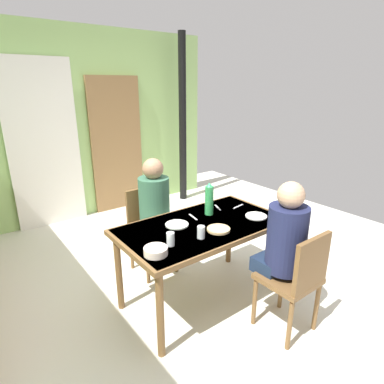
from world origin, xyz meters
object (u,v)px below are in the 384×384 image
at_px(chair_near_diner, 297,277).
at_px(dining_table, 203,232).
at_px(person_near_diner, 285,237).
at_px(water_bottle_green_near, 209,199).
at_px(serving_bowl_center, 156,251).
at_px(person_far_diner, 155,203).
at_px(chair_far_diner, 149,225).

bearing_deg(chair_near_diner, dining_table, 111.79).
relative_size(dining_table, person_near_diner, 1.86).
relative_size(dining_table, chair_near_diner, 1.65).
distance_m(dining_table, water_bottle_green_near, 0.32).
height_order(water_bottle_green_near, serving_bowl_center, water_bottle_green_near).
bearing_deg(person_far_diner, person_near_diner, 107.89).
relative_size(chair_far_diner, serving_bowl_center, 5.12).
relative_size(person_near_diner, person_far_diner, 1.00).
xyz_separation_m(chair_near_diner, person_far_diner, (-0.40, 1.37, 0.28)).
relative_size(dining_table, water_bottle_green_near, 4.75).
height_order(dining_table, person_near_diner, person_near_diner).
height_order(person_near_diner, person_far_diner, same).
distance_m(chair_near_diner, person_near_diner, 0.31).
height_order(dining_table, chair_near_diner, chair_near_diner).
bearing_deg(water_bottle_green_near, dining_table, -143.23).
bearing_deg(person_far_diner, dining_table, 98.95).
bearing_deg(serving_bowl_center, person_near_diner, -25.29).
relative_size(dining_table, person_far_diner, 1.86).
relative_size(person_near_diner, serving_bowl_center, 4.53).
height_order(chair_far_diner, person_near_diner, person_near_diner).
bearing_deg(serving_bowl_center, chair_far_diner, 62.92).
bearing_deg(serving_bowl_center, dining_table, 18.82).
height_order(dining_table, water_bottle_green_near, water_bottle_green_near).
bearing_deg(person_near_diner, chair_far_diner, 106.21).
relative_size(dining_table, chair_far_diner, 1.65).
bearing_deg(chair_far_diner, water_bottle_green_near, 114.98).
height_order(person_far_diner, serving_bowl_center, person_far_diner).
bearing_deg(water_bottle_green_near, serving_bowl_center, -156.26).
height_order(dining_table, person_far_diner, person_far_diner).
bearing_deg(serving_bowl_center, chair_near_diner, -32.05).
distance_m(person_near_diner, serving_bowl_center, 0.98).
relative_size(chair_far_diner, person_far_diner, 1.13).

